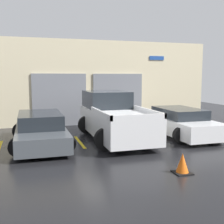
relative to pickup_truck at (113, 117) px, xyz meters
name	(u,v)px	position (x,y,z in m)	size (l,w,h in m)	color
ground_plane	(108,135)	(0.00, 0.76, -0.90)	(28.00, 28.00, 0.00)	black
shophouse_building	(92,83)	(-0.01, 4.05, 1.36)	(13.69, 0.68, 4.57)	beige
pickup_truck	(113,117)	(0.00, 0.00, 0.00)	(2.56, 5.17, 1.95)	white
sedan_white	(180,122)	(3.01, -0.28, -0.32)	(2.20, 4.53, 1.21)	white
sedan_side	(40,130)	(-3.01, -0.28, -0.32)	(2.22, 4.70, 1.22)	#474C51
parking_stripe_left	(80,142)	(-1.51, -0.31, -0.90)	(0.12, 2.20, 0.01)	gold
parking_stripe_centre	(149,137)	(1.51, -0.31, -0.90)	(0.12, 2.20, 0.01)	gold
parking_stripe_right	(209,133)	(4.52, -0.31, -0.90)	(0.12, 2.20, 0.01)	gold
traffic_cone	(182,164)	(0.50, -4.73, -0.65)	(0.47, 0.47, 0.55)	black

